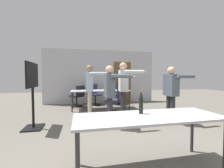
{
  "coord_description": "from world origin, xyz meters",
  "views": [
    {
      "loc": [
        -1.04,
        -1.5,
        1.29
      ],
      "look_at": [
        -0.19,
        2.4,
        1.1
      ],
      "focal_mm": 24.0,
      "sensor_mm": 36.0,
      "label": 1
    }
  ],
  "objects_px": {
    "person_right_polo": "(171,89)",
    "drink_cup": "(117,89)",
    "beer_bottle": "(141,103)",
    "person_near_casual": "(124,85)",
    "person_far_watching": "(110,90)",
    "office_chair_far_left": "(114,101)",
    "person_left_plaid": "(90,85)",
    "office_chair_far_right": "(119,95)",
    "office_chair_near_pushed": "(78,97)",
    "tv_screen": "(33,89)",
    "office_chair_mid_tucked": "(95,95)"
  },
  "relations": [
    {
      "from": "person_far_watching",
      "to": "person_right_polo",
      "type": "bearing_deg",
      "value": 88.41
    },
    {
      "from": "beer_bottle",
      "to": "drink_cup",
      "type": "relative_size",
      "value": 3.26
    },
    {
      "from": "person_left_plaid",
      "to": "person_right_polo",
      "type": "bearing_deg",
      "value": 66.09
    },
    {
      "from": "person_near_casual",
      "to": "office_chair_far_left",
      "type": "bearing_deg",
      "value": -163.32
    },
    {
      "from": "person_right_polo",
      "to": "office_chair_mid_tucked",
      "type": "bearing_deg",
      "value": -152.8
    },
    {
      "from": "office_chair_mid_tucked",
      "to": "beer_bottle",
      "type": "height_order",
      "value": "beer_bottle"
    },
    {
      "from": "beer_bottle",
      "to": "person_near_casual",
      "type": "bearing_deg",
      "value": 79.05
    },
    {
      "from": "office_chair_far_right",
      "to": "office_chair_near_pushed",
      "type": "xyz_separation_m",
      "value": [
        -1.89,
        -0.18,
        -0.01
      ]
    },
    {
      "from": "person_right_polo",
      "to": "person_far_watching",
      "type": "xyz_separation_m",
      "value": [
        -1.74,
        0.05,
        0.01
      ]
    },
    {
      "from": "person_right_polo",
      "to": "drink_cup",
      "type": "height_order",
      "value": "person_right_polo"
    },
    {
      "from": "beer_bottle",
      "to": "office_chair_far_left",
      "type": "bearing_deg",
      "value": 83.91
    },
    {
      "from": "person_far_watching",
      "to": "drink_cup",
      "type": "height_order",
      "value": "person_far_watching"
    },
    {
      "from": "tv_screen",
      "to": "beer_bottle",
      "type": "xyz_separation_m",
      "value": [
        2.01,
        -2.03,
        -0.07
      ]
    },
    {
      "from": "person_left_plaid",
      "to": "drink_cup",
      "type": "height_order",
      "value": "person_left_plaid"
    },
    {
      "from": "person_far_watching",
      "to": "drink_cup",
      "type": "distance_m",
      "value": 2.22
    },
    {
      "from": "person_left_plaid",
      "to": "drink_cup",
      "type": "distance_m",
      "value": 1.44
    },
    {
      "from": "office_chair_far_right",
      "to": "office_chair_mid_tucked",
      "type": "height_order",
      "value": "office_chair_mid_tucked"
    },
    {
      "from": "tv_screen",
      "to": "person_left_plaid",
      "type": "relative_size",
      "value": 0.98
    },
    {
      "from": "person_right_polo",
      "to": "office_chair_far_left",
      "type": "xyz_separation_m",
      "value": [
        -1.29,
        1.5,
        -0.53
      ]
    },
    {
      "from": "person_left_plaid",
      "to": "office_chair_mid_tucked",
      "type": "distance_m",
      "value": 2.02
    },
    {
      "from": "tv_screen",
      "to": "person_left_plaid",
      "type": "height_order",
      "value": "person_left_plaid"
    },
    {
      "from": "person_left_plaid",
      "to": "beer_bottle",
      "type": "distance_m",
      "value": 3.05
    },
    {
      "from": "person_right_polo",
      "to": "office_chair_far_right",
      "type": "xyz_separation_m",
      "value": [
        -0.7,
        3.1,
        -0.51
      ]
    },
    {
      "from": "person_near_casual",
      "to": "office_chair_mid_tucked",
      "type": "relative_size",
      "value": 1.85
    },
    {
      "from": "person_far_watching",
      "to": "office_chair_far_left",
      "type": "relative_size",
      "value": 1.75
    },
    {
      "from": "office_chair_far_right",
      "to": "office_chair_near_pushed",
      "type": "bearing_deg",
      "value": 34.39
    },
    {
      "from": "office_chair_far_right",
      "to": "office_chair_mid_tucked",
      "type": "bearing_deg",
      "value": 23.29
    },
    {
      "from": "tv_screen",
      "to": "beer_bottle",
      "type": "height_order",
      "value": "tv_screen"
    },
    {
      "from": "person_left_plaid",
      "to": "office_chair_far_right",
      "type": "relative_size",
      "value": 1.79
    },
    {
      "from": "person_far_watching",
      "to": "drink_cup",
      "type": "bearing_deg",
      "value": 160.96
    },
    {
      "from": "person_near_casual",
      "to": "beer_bottle",
      "type": "xyz_separation_m",
      "value": [
        -0.47,
        -2.45,
        -0.13
      ]
    },
    {
      "from": "person_left_plaid",
      "to": "person_right_polo",
      "type": "relative_size",
      "value": 1.06
    },
    {
      "from": "tv_screen",
      "to": "person_right_polo",
      "type": "bearing_deg",
      "value": -95.13
    },
    {
      "from": "beer_bottle",
      "to": "drink_cup",
      "type": "xyz_separation_m",
      "value": [
        0.62,
        3.85,
        -0.11
      ]
    },
    {
      "from": "beer_bottle",
      "to": "person_left_plaid",
      "type": "bearing_deg",
      "value": 99.94
    },
    {
      "from": "person_right_polo",
      "to": "beer_bottle",
      "type": "relative_size",
      "value": 4.62
    },
    {
      "from": "office_chair_far_left",
      "to": "drink_cup",
      "type": "distance_m",
      "value": 0.81
    },
    {
      "from": "tv_screen",
      "to": "office_chair_mid_tucked",
      "type": "bearing_deg",
      "value": -32.25
    },
    {
      "from": "office_chair_far_left",
      "to": "person_far_watching",
      "type": "bearing_deg",
      "value": -173.6
    },
    {
      "from": "person_right_polo",
      "to": "person_far_watching",
      "type": "height_order",
      "value": "person_far_watching"
    },
    {
      "from": "office_chair_mid_tucked",
      "to": "drink_cup",
      "type": "xyz_separation_m",
      "value": [
        0.82,
        -1.06,
        0.37
      ]
    },
    {
      "from": "person_near_casual",
      "to": "office_chair_mid_tucked",
      "type": "height_order",
      "value": "person_near_casual"
    },
    {
      "from": "person_near_casual",
      "to": "office_chair_far_right",
      "type": "relative_size",
      "value": 1.86
    },
    {
      "from": "person_right_polo",
      "to": "office_chair_far_right",
      "type": "bearing_deg",
      "value": -169.76
    },
    {
      "from": "person_right_polo",
      "to": "tv_screen",
      "type": "bearing_deg",
      "value": -97.63
    },
    {
      "from": "person_near_casual",
      "to": "office_chair_far_left",
      "type": "relative_size",
      "value": 1.92
    },
    {
      "from": "person_near_casual",
      "to": "beer_bottle",
      "type": "bearing_deg",
      "value": -4.31
    },
    {
      "from": "person_right_polo",
      "to": "drink_cup",
      "type": "bearing_deg",
      "value": -157.25
    },
    {
      "from": "office_chair_near_pushed",
      "to": "office_chair_mid_tucked",
      "type": "height_order",
      "value": "office_chair_mid_tucked"
    },
    {
      "from": "person_far_watching",
      "to": "beer_bottle",
      "type": "xyz_separation_m",
      "value": [
        0.1,
        -1.75,
        -0.04
      ]
    }
  ]
}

